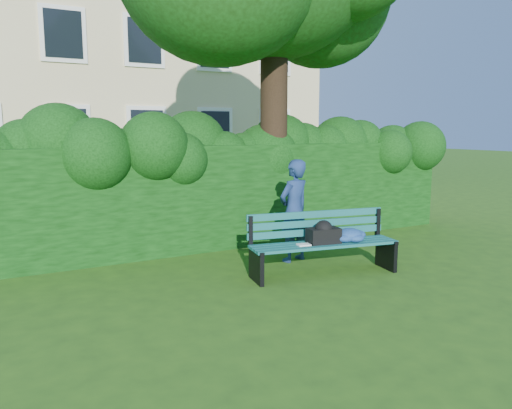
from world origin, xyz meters
TOP-DOWN VIEW (x-y plane):
  - ground at (0.00, 0.00)m, footprint 80.00×80.00m
  - apartment_building at (-0.00, 13.99)m, footprint 16.00×8.08m
  - hedge at (0.00, 2.20)m, footprint 10.00×1.00m
  - park_bench at (0.71, -0.27)m, footprint 2.22×0.94m
  - man_reading at (0.67, 0.57)m, footprint 0.67×0.52m

SIDE VIEW (x-z plane):
  - ground at x=0.00m, z-range 0.00..0.00m
  - park_bench at x=0.71m, z-range 0.06..0.95m
  - man_reading at x=0.67m, z-range 0.00..1.61m
  - hedge at x=0.00m, z-range 0.00..1.80m
  - apartment_building at x=0.00m, z-range 0.00..12.00m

